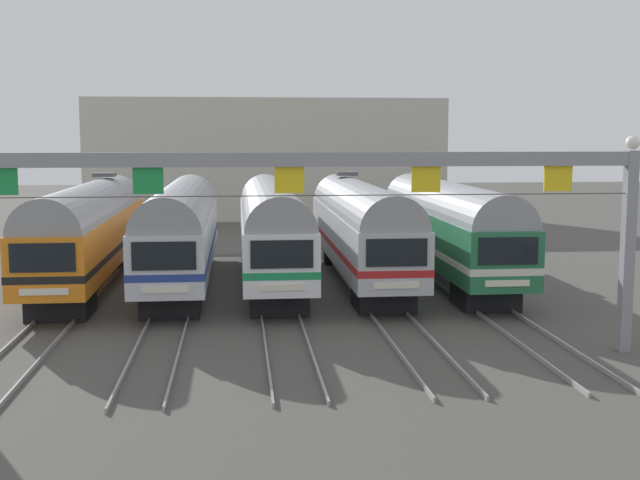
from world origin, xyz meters
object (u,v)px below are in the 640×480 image
object	(u,v)px
commuter_train_white	(272,227)
commuter_train_stainless	(360,226)
catenary_gantry	(289,192)
commuter_train_green	(447,225)
commuter_train_silver	(181,228)
commuter_train_orange	(89,229)

from	to	relation	value
commuter_train_white	commuter_train_stainless	distance (m)	4.22
commuter_train_stainless	catenary_gantry	distance (m)	14.38
commuter_train_white	commuter_train_green	bearing A→B (deg)	0.03
commuter_train_white	catenary_gantry	xyz separation A→B (m)	(0.00, -13.49, 2.57)
commuter_train_silver	commuter_train_stainless	xyz separation A→B (m)	(8.45, 0.00, 0.00)
commuter_train_white	catenary_gantry	size ratio (longest dim) A/B	0.82
commuter_train_white	commuter_train_stainless	size ratio (longest dim) A/B	1.00
commuter_train_silver	commuter_train_white	xyz separation A→B (m)	(4.22, 0.00, 0.00)
commuter_train_silver	commuter_train_green	distance (m)	12.67
commuter_train_silver	commuter_train_green	xyz separation A→B (m)	(12.67, 0.00, 0.00)
commuter_train_green	commuter_train_stainless	bearing A→B (deg)	180.00
commuter_train_silver	commuter_train_white	distance (m)	4.22
catenary_gantry	commuter_train_stainless	bearing A→B (deg)	72.63
commuter_train_orange	catenary_gantry	bearing A→B (deg)	-57.97
commuter_train_silver	catenary_gantry	bearing A→B (deg)	-72.62
commuter_train_orange	catenary_gantry	xyz separation A→B (m)	(8.45, -13.50, 2.57)
commuter_train_white	commuter_train_green	size ratio (longest dim) A/B	1.00
commuter_train_white	commuter_train_green	xyz separation A→B (m)	(8.45, 0.00, 0.00)
commuter_train_orange	commuter_train_stainless	xyz separation A→B (m)	(12.67, 0.00, 0.00)
commuter_train_silver	catenary_gantry	size ratio (longest dim) A/B	0.82
commuter_train_orange	commuter_train_green	bearing A→B (deg)	0.00
commuter_train_white	commuter_train_stainless	bearing A→B (deg)	0.06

